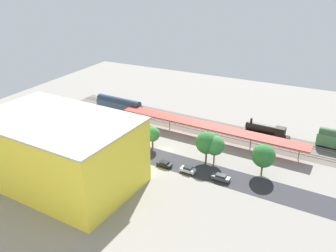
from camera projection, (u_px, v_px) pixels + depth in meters
The scene contains 25 objects.
ground_plane at pixel (166, 150), 104.28m from camera, with size 166.12×166.12×0.00m, color gray.
rail_bed at pixel (193, 124), 121.61m from camera, with size 103.83×13.58×0.01m, color #665E54.
street_asphalt at pixel (158, 158), 100.16m from camera, with size 103.83×9.00×0.01m, color #2D2D33.
track_rails at pixel (193, 124), 121.54m from camera, with size 103.66×13.15×0.12m.
platform_canopy_near at pixel (208, 126), 110.16m from camera, with size 63.17×8.88×4.46m.
locomotive at pixel (268, 131), 112.84m from camera, with size 14.50×3.41×4.97m.
freight_coach_far at pixel (119, 105), 129.86m from camera, with size 19.41×4.26×6.27m.
parked_car_0 at pixel (221, 178), 89.07m from camera, with size 4.86×1.97×1.70m.
parked_car_1 at pixel (188, 170), 92.69m from camera, with size 4.09×2.01×1.70m.
parked_car_2 at pixel (164, 164), 95.49m from camera, with size 4.42×2.10×1.52m.
parked_car_3 at pixel (138, 156), 99.50m from camera, with size 4.06×1.86×1.72m.
parked_car_4 at pixel (115, 150), 102.59m from camera, with size 4.49×2.12×1.65m.
parked_car_5 at pixel (91, 145), 105.56m from camera, with size 4.41×2.16×1.67m.
parked_car_6 at pixel (73, 139), 109.24m from camera, with size 4.51×2.16×1.83m.
construction_building at pixel (60, 152), 85.62m from camera, with size 38.39×23.72×17.16m, color yellow.
construction_roof_slab at pixel (55, 119), 81.99m from camera, with size 38.99×24.32×0.40m, color #ADA89E.
box_truck_0 at pixel (96, 143), 104.83m from camera, with size 8.70×2.78×3.57m.
box_truck_1 at pixel (71, 137), 108.87m from camera, with size 10.38×3.32×3.50m.
street_tree_0 at pixel (73, 114), 117.57m from camera, with size 4.19×4.19×7.16m.
street_tree_1 at pixel (152, 134), 103.62m from camera, with size 4.59×4.59×7.05m.
street_tree_2 at pixel (264, 156), 89.95m from camera, with size 6.19×6.19×8.59m.
street_tree_3 at pixel (207, 143), 95.60m from camera, with size 6.29×6.29×9.18m.
street_tree_4 at pixel (215, 145), 94.98m from camera, with size 5.56×5.56×8.44m.
street_tree_5 at pixel (118, 126), 109.30m from camera, with size 5.63×5.63×7.39m.
traffic_light at pixel (138, 132), 105.60m from camera, with size 0.50×0.36×6.88m.
Camera 1 is at (-41.69, 81.90, 49.82)m, focal length 36.83 mm.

